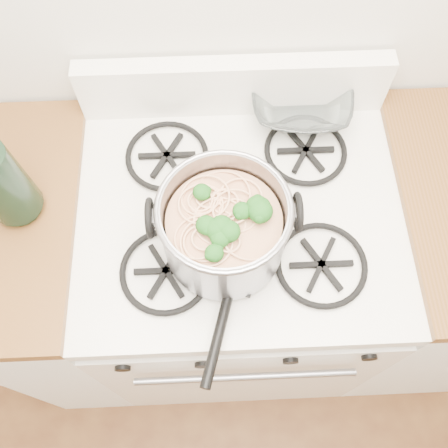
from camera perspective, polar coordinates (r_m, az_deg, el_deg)
The scene contains 5 objects.
gas_range at distance 1.59m, azimuth 1.35°, elevation -6.23°, with size 0.76×0.66×0.92m.
counter_left at distance 1.63m, azimuth -16.78°, elevation -6.27°, with size 0.25×0.65×0.92m.
stock_pot at distance 1.02m, azimuth 0.00°, elevation -0.48°, with size 0.30×0.27×0.18m.
spatula at distance 1.07m, azimuth 1.31°, elevation -5.04°, with size 0.29×0.31×0.02m, color black, non-canonical shape.
glass_bowl at distance 1.31m, azimuth 8.69°, elevation 13.44°, with size 0.10×0.10×0.02m, color white.
Camera 1 is at (-0.06, 0.73, 1.93)m, focal length 40.00 mm.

